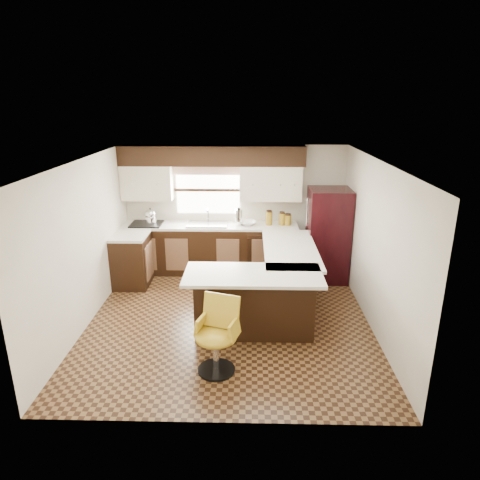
{
  "coord_description": "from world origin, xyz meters",
  "views": [
    {
      "loc": [
        0.31,
        -5.82,
        3.22
      ],
      "look_at": [
        0.15,
        0.45,
        1.13
      ],
      "focal_mm": 32.0,
      "sensor_mm": 36.0,
      "label": 1
    }
  ],
  "objects_px": {
    "peninsula_long": "(286,276)",
    "refrigerator": "(328,235)",
    "peninsula_return": "(254,303)",
    "bar_chair": "(216,337)"
  },
  "relations": [
    {
      "from": "peninsula_return",
      "to": "refrigerator",
      "type": "xyz_separation_m",
      "value": [
        1.34,
        1.95,
        0.4
      ]
    },
    {
      "from": "bar_chair",
      "to": "refrigerator",
      "type": "bearing_deg",
      "value": 75.63
    },
    {
      "from": "peninsula_return",
      "to": "refrigerator",
      "type": "distance_m",
      "value": 2.4
    },
    {
      "from": "peninsula_long",
      "to": "bar_chair",
      "type": "bearing_deg",
      "value": -117.25
    },
    {
      "from": "peninsula_return",
      "to": "bar_chair",
      "type": "distance_m",
      "value": 1.07
    },
    {
      "from": "peninsula_return",
      "to": "bar_chair",
      "type": "height_order",
      "value": "bar_chair"
    },
    {
      "from": "peninsula_long",
      "to": "bar_chair",
      "type": "relative_size",
      "value": 2.06
    },
    {
      "from": "peninsula_long",
      "to": "refrigerator",
      "type": "relative_size",
      "value": 1.15
    },
    {
      "from": "peninsula_long",
      "to": "peninsula_return",
      "type": "relative_size",
      "value": 1.18
    },
    {
      "from": "bar_chair",
      "to": "peninsula_long",
      "type": "bearing_deg",
      "value": 80.34
    }
  ]
}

